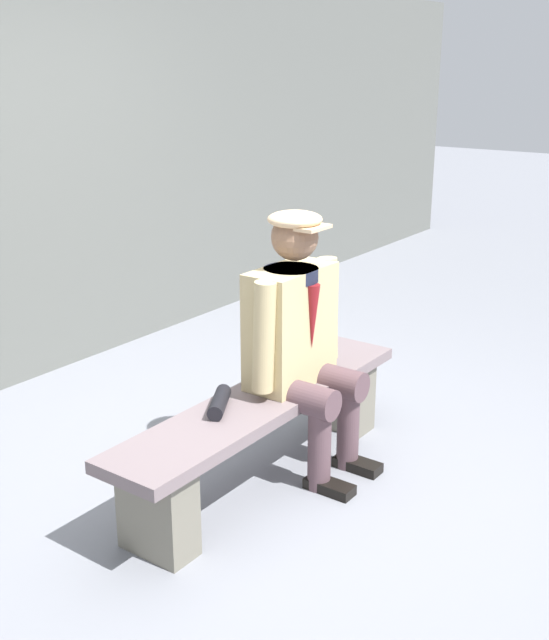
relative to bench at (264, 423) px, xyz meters
name	(u,v)px	position (x,y,z in m)	size (l,w,h in m)	color
ground_plane	(264,479)	(0.00, 0.00, -0.30)	(30.00, 30.00, 0.00)	gray
bench	(264,423)	(0.00, 0.00, 0.00)	(1.84, 0.37, 0.44)	slate
seated_man	(300,333)	(-0.22, 0.05, 0.40)	(0.64, 0.57, 1.28)	tan
rolled_magazine	(219,402)	(0.24, -0.07, 0.18)	(0.07, 0.07, 0.26)	black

